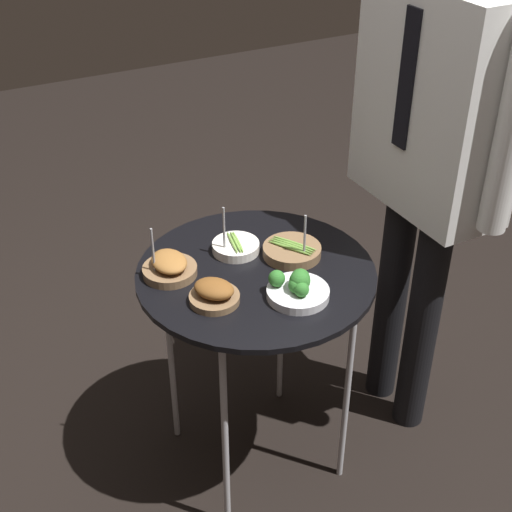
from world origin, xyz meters
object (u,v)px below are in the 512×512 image
Objects in this scene: bowl_broccoli_front_center at (297,288)px; bowl_roast_mid_left at (214,293)px; serving_cart at (256,286)px; bowl_roast_far_rim at (169,267)px; waiter_figure at (433,127)px; bowl_asparagus_front_left at (292,251)px; bowl_asparagus_center at (236,247)px.

bowl_roast_mid_left is at bearing -112.21° from bowl_broccoli_front_center.
serving_cart is 0.26m from bowl_roast_far_rim.
bowl_asparagus_front_left is at bearing -95.44° from waiter_figure.
bowl_asparagus_center is at bearing -103.66° from waiter_figure.
bowl_asparagus_front_left reaches higher than serving_cart.
waiter_figure is (-0.06, 0.74, 0.31)m from bowl_roast_mid_left.
bowl_asparagus_center is at bearing -170.47° from bowl_broccoli_front_center.
bowl_asparagus_center reaches higher than bowl_roast_mid_left.
waiter_figure is (0.02, 0.57, 0.39)m from serving_cart.
bowl_asparagus_center is (-0.12, -0.01, 0.07)m from serving_cart.
bowl_asparagus_front_left is 0.10× the size of waiter_figure.
bowl_asparagus_center and bowl_roast_far_rim have the same top height.
bowl_asparagus_front_left is at bearing 153.71° from bowl_broccoli_front_center.
bowl_broccoli_front_center is at bearing -26.29° from bowl_asparagus_front_left.
bowl_asparagus_center is 0.29m from bowl_broccoli_front_center.
waiter_figure is (-0.14, 0.53, 0.31)m from bowl_broccoli_front_center.
bowl_roast_far_rim is at bearing -84.22° from bowl_asparagus_center.
bowl_asparagus_center is 0.94× the size of bowl_broccoli_front_center.
bowl_broccoli_front_center reaches higher than bowl_roast_mid_left.
bowl_roast_mid_left is 0.18m from bowl_roast_far_rim.
bowl_asparagus_center is at bearing -125.57° from bowl_asparagus_front_left.
bowl_roast_far_rim reaches higher than bowl_roast_mid_left.
bowl_roast_far_rim is at bearing -112.95° from serving_cart.
bowl_asparagus_center reaches higher than serving_cart.
bowl_roast_far_rim is (0.02, -0.22, 0.01)m from bowl_asparagus_center.
bowl_broccoli_front_center is (0.08, 0.21, 0.00)m from bowl_roast_mid_left.
bowl_asparagus_front_left is at bearing 108.19° from bowl_roast_mid_left.
bowl_roast_far_rim is at bearing -102.01° from bowl_asparagus_front_left.
serving_cart is at bearing -166.06° from bowl_broccoli_front_center.
bowl_roast_far_rim reaches higher than bowl_asparagus_front_left.
bowl_asparagus_front_left is (-0.02, 0.13, 0.07)m from serving_cart.
bowl_roast_mid_left is 0.22m from bowl_broccoli_front_center.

